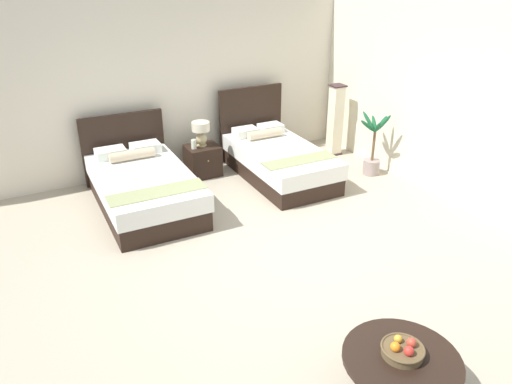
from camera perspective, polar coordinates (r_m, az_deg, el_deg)
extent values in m
cube|color=#AFA28C|center=(6.15, 3.37, -7.43)|extent=(9.56, 10.36, 0.02)
cube|color=beige|center=(8.44, -8.54, 12.36)|extent=(9.56, 0.12, 2.87)
cube|color=beige|center=(7.68, 21.73, 9.51)|extent=(0.12, 5.96, 2.87)
cube|color=black|center=(7.36, -12.58, -0.73)|extent=(1.26, 2.17, 0.29)
cube|color=white|center=(7.25, -12.79, 1.20)|extent=(1.30, 2.21, 0.25)
cube|color=black|center=(8.20, -14.92, 4.93)|extent=(1.30, 0.08, 1.11)
cube|color=white|center=(7.86, -16.38, 4.31)|extent=(0.45, 0.31, 0.14)
cube|color=white|center=(7.96, -12.60, 5.02)|extent=(0.45, 0.31, 0.14)
cylinder|color=beige|center=(7.69, -14.06, 4.14)|extent=(0.68, 0.16, 0.15)
cube|color=#939A6B|center=(6.57, -11.29, 0.00)|extent=(1.29, 0.39, 0.01)
cube|color=black|center=(8.16, 2.76, 2.50)|extent=(1.14, 2.10, 0.27)
cube|color=white|center=(8.06, 2.80, 4.21)|extent=(1.18, 2.14, 0.26)
cube|color=black|center=(8.86, -0.60, 7.97)|extent=(1.19, 0.08, 1.29)
cube|color=white|center=(8.53, -1.20, 6.89)|extent=(0.40, 0.31, 0.14)
cube|color=white|center=(8.74, 1.70, 7.35)|extent=(0.40, 0.31, 0.14)
cylinder|color=beige|center=(8.43, 1.02, 6.69)|extent=(0.61, 0.16, 0.15)
cube|color=#939A6B|center=(7.54, 5.03, 3.68)|extent=(1.17, 0.36, 0.01)
cube|color=black|center=(8.28, -6.13, 3.62)|extent=(0.53, 0.46, 0.51)
sphere|color=tan|center=(8.04, -5.51, 3.56)|extent=(0.02, 0.02, 0.02)
cylinder|color=tan|center=(8.20, -6.27, 5.37)|extent=(0.16, 0.16, 0.02)
ellipsoid|color=tan|center=(8.16, -6.31, 6.10)|extent=(0.18, 0.18, 0.20)
cylinder|color=#99844C|center=(8.12, -6.35, 6.90)|extent=(0.02, 0.02, 0.04)
cylinder|color=beige|center=(8.10, -6.38, 7.51)|extent=(0.29, 0.29, 0.14)
cylinder|color=silver|center=(8.07, -7.17, 5.45)|extent=(0.08, 0.08, 0.14)
torus|color=silver|center=(8.05, -7.20, 5.96)|extent=(0.08, 0.08, 0.01)
cylinder|color=black|center=(4.53, 16.10, -19.84)|extent=(0.13, 0.13, 0.37)
cylinder|color=black|center=(4.40, 16.43, -17.98)|extent=(0.97, 0.97, 0.04)
cylinder|color=brown|center=(4.38, 16.47, -17.16)|extent=(0.34, 0.34, 0.07)
torus|color=brown|center=(4.36, 16.53, -16.81)|extent=(0.36, 0.36, 0.02)
sphere|color=gold|center=(4.39, 16.02, -15.93)|extent=(0.07, 0.07, 0.07)
sphere|color=orange|center=(4.30, 15.72, -16.76)|extent=(0.08, 0.08, 0.08)
sphere|color=red|center=(4.29, 17.16, -17.08)|extent=(0.08, 0.08, 0.08)
sphere|color=#C04230|center=(4.37, 17.44, -16.19)|extent=(0.08, 0.08, 0.08)
cube|color=#392527|center=(9.33, 8.84, 4.48)|extent=(0.25, 0.25, 0.03)
cube|color=beige|center=(9.12, 9.11, 8.16)|extent=(0.21, 0.21, 1.23)
cube|color=#392527|center=(8.96, 9.39, 11.98)|extent=(0.25, 0.25, 0.02)
cylinder|color=gray|center=(8.53, 13.11, 2.83)|extent=(0.27, 0.27, 0.25)
cylinder|color=brown|center=(8.40, 13.36, 5.16)|extent=(0.04, 0.04, 0.50)
ellipsoid|color=#1C5C35|center=(8.34, 14.18, 7.61)|extent=(0.24, 0.09, 0.29)
ellipsoid|color=#1C5C35|center=(8.41, 13.44, 7.66)|extent=(0.17, 0.27, 0.26)
ellipsoid|color=#1C5C35|center=(8.33, 12.86, 7.90)|extent=(0.15, 0.28, 0.34)
ellipsoid|color=#1C5C35|center=(8.21, 12.77, 7.40)|extent=(0.32, 0.10, 0.27)
ellipsoid|color=#1C5C35|center=(8.17, 13.81, 7.25)|extent=(0.16, 0.27, 0.30)
ellipsoid|color=#1C5C35|center=(8.22, 14.38, 7.62)|extent=(0.14, 0.28, 0.37)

